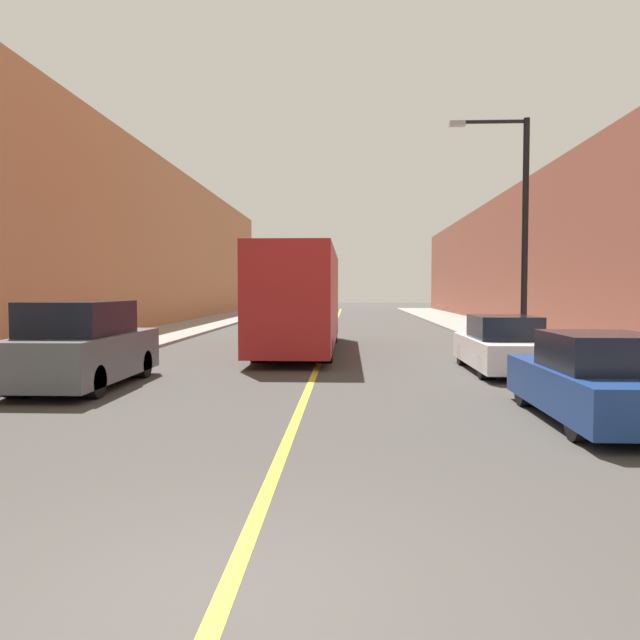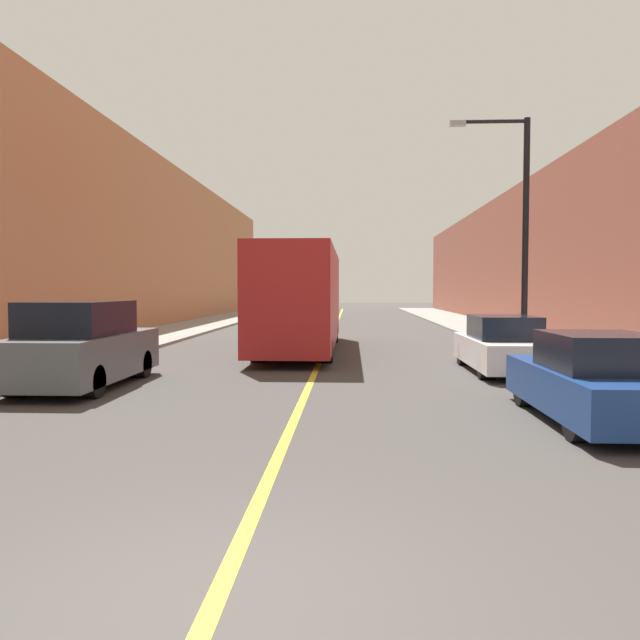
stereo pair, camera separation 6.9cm
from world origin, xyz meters
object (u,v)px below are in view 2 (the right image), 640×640
object	(u,v)px
car_right_near	(595,382)
car_right_mid	(502,347)
parked_suv_left	(82,347)
bus	(301,298)
street_lamp_right	(519,220)

from	to	relation	value
car_right_near	car_right_mid	distance (m)	6.30
car_right_mid	parked_suv_left	bearing A→B (deg)	-163.26
car_right_near	bus	bearing A→B (deg)	116.03
car_right_near	street_lamp_right	distance (m)	10.73
bus	car_right_near	size ratio (longest dim) A/B	2.60
car_right_near	car_right_mid	bearing A→B (deg)	90.09
parked_suv_left	street_lamp_right	xyz separation A→B (m)	(11.39, 6.69, 3.51)
parked_suv_left	car_right_near	bearing A→B (deg)	-18.05
bus	street_lamp_right	xyz separation A→B (m)	(7.14, -1.91, 2.51)
bus	car_right_mid	world-z (taller)	bus
car_right_near	street_lamp_right	bearing A→B (deg)	82.31
bus	parked_suv_left	distance (m)	9.64
car_right_near	street_lamp_right	world-z (taller)	street_lamp_right
bus	car_right_near	bearing A→B (deg)	-63.97
car_right_near	car_right_mid	size ratio (longest dim) A/B	0.96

